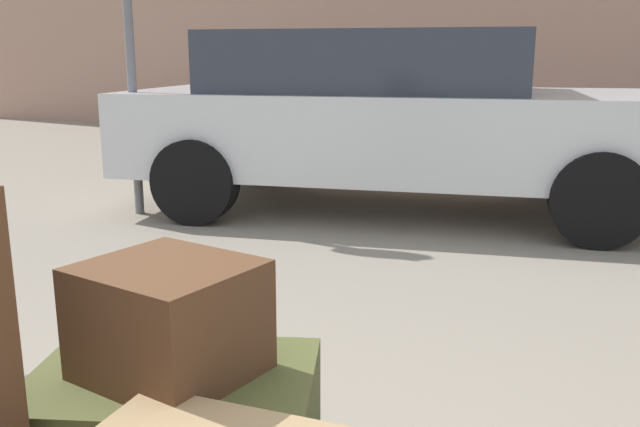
# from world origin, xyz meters

# --- Properties ---
(suitcase_olive_stacked_top) EXTENTS (0.69, 0.54, 0.23)m
(suitcase_olive_stacked_top) POSITION_xyz_m (-0.01, 0.14, 0.46)
(suitcase_olive_stacked_top) COLOR #4C5128
(suitcase_olive_stacked_top) RESTS_ON luggage_cart
(duffel_bag_brown_topmost_pile) EXTENTS (0.41, 0.39, 0.24)m
(duffel_bag_brown_topmost_pile) POSITION_xyz_m (-0.01, 0.14, 0.69)
(duffel_bag_brown_topmost_pile) COLOR #51331E
(duffel_bag_brown_topmost_pile) RESTS_ON suitcase_olive_stacked_top
(parked_car) EXTENTS (4.42, 2.16, 1.42)m
(parked_car) POSITION_xyz_m (-0.38, 4.39, 0.76)
(parked_car) COLOR silver
(parked_car) RESTS_ON ground_plane
(no_parking_sign) EXTENTS (0.49, 0.14, 2.56)m
(no_parking_sign) POSITION_xyz_m (-2.26, 3.61, 1.58)
(no_parking_sign) COLOR slate
(no_parking_sign) RESTS_ON ground_plane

